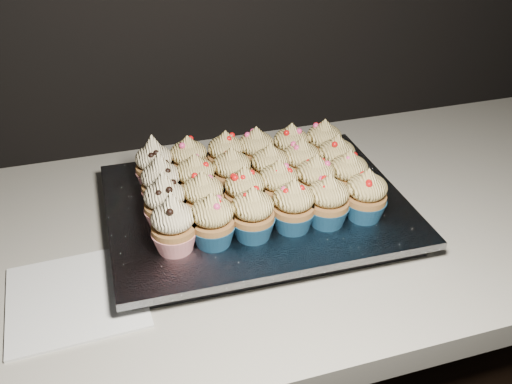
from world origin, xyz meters
TOP-DOWN VIEW (x-y plane):
  - worktop at (0.00, 1.70)m, footprint 2.44×0.64m
  - napkin at (-0.24, 1.60)m, footprint 0.18×0.18m
  - baking_tray at (0.05, 1.70)m, footprint 0.44×0.34m
  - foil_lining at (0.05, 1.70)m, footprint 0.47×0.37m
  - cupcake_0 at (-0.10, 1.62)m, footprint 0.06×0.06m
  - cupcake_1 at (-0.04, 1.62)m, footprint 0.06×0.06m
  - cupcake_2 at (0.02, 1.61)m, footprint 0.06×0.06m
  - cupcake_3 at (0.08, 1.62)m, footprint 0.06×0.06m
  - cupcake_4 at (0.13, 1.61)m, footprint 0.06×0.06m
  - cupcake_5 at (0.19, 1.61)m, footprint 0.06×0.06m
  - cupcake_6 at (-0.10, 1.68)m, footprint 0.06×0.06m
  - cupcake_7 at (-0.04, 1.68)m, footprint 0.06×0.06m
  - cupcake_8 at (0.02, 1.67)m, footprint 0.06×0.06m
  - cupcake_9 at (0.08, 1.68)m, footprint 0.06×0.06m
  - cupcake_10 at (0.14, 1.67)m, footprint 0.06×0.06m
  - cupcake_11 at (0.19, 1.67)m, footprint 0.06×0.06m
  - cupcake_12 at (-0.09, 1.73)m, footprint 0.06×0.06m
  - cupcake_13 at (-0.04, 1.73)m, footprint 0.06×0.06m
  - cupcake_14 at (0.02, 1.74)m, footprint 0.06×0.06m
  - cupcake_15 at (0.08, 1.73)m, footprint 0.06×0.06m
  - cupcake_16 at (0.13, 1.73)m, footprint 0.06×0.06m
  - cupcake_17 at (0.19, 1.73)m, footprint 0.06×0.06m
  - cupcake_18 at (-0.09, 1.79)m, footprint 0.06×0.06m
  - cupcake_19 at (-0.04, 1.79)m, footprint 0.06×0.06m
  - cupcake_20 at (0.02, 1.79)m, footprint 0.06×0.06m
  - cupcake_21 at (0.08, 1.79)m, footprint 0.06×0.06m
  - cupcake_22 at (0.14, 1.79)m, footprint 0.06×0.06m
  - cupcake_23 at (0.20, 1.79)m, footprint 0.06×0.06m

SIDE VIEW (x-z plane):
  - worktop at x=0.00m, z-range 0.86..0.90m
  - napkin at x=-0.24m, z-range 0.90..0.90m
  - baking_tray at x=0.05m, z-range 0.90..0.92m
  - foil_lining at x=0.05m, z-range 0.92..0.93m
  - cupcake_1 at x=-0.04m, z-range 0.93..1.01m
  - cupcake_2 at x=0.02m, z-range 0.93..1.01m
  - cupcake_3 at x=0.08m, z-range 0.93..1.01m
  - cupcake_4 at x=0.13m, z-range 0.93..1.01m
  - cupcake_5 at x=0.19m, z-range 0.93..1.01m
  - cupcake_7 at x=-0.04m, z-range 0.93..1.01m
  - cupcake_8 at x=0.02m, z-range 0.93..1.01m
  - cupcake_9 at x=0.08m, z-range 0.93..1.01m
  - cupcake_10 at x=0.14m, z-range 0.93..1.01m
  - cupcake_11 at x=0.19m, z-range 0.93..1.01m
  - cupcake_13 at x=-0.04m, z-range 0.93..1.01m
  - cupcake_14 at x=0.02m, z-range 0.93..1.01m
  - cupcake_15 at x=0.08m, z-range 0.93..1.01m
  - cupcake_16 at x=0.13m, z-range 0.93..1.01m
  - cupcake_17 at x=0.19m, z-range 0.93..1.01m
  - cupcake_19 at x=-0.04m, z-range 0.93..1.01m
  - cupcake_20 at x=0.02m, z-range 0.93..1.01m
  - cupcake_21 at x=0.08m, z-range 0.93..1.01m
  - cupcake_22 at x=0.14m, z-range 0.93..1.01m
  - cupcake_23 at x=0.20m, z-range 0.93..1.01m
  - cupcake_0 at x=-0.10m, z-range 0.93..1.02m
  - cupcake_6 at x=-0.10m, z-range 0.93..1.02m
  - cupcake_12 at x=-0.09m, z-range 0.93..1.02m
  - cupcake_18 at x=-0.09m, z-range 0.93..1.02m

